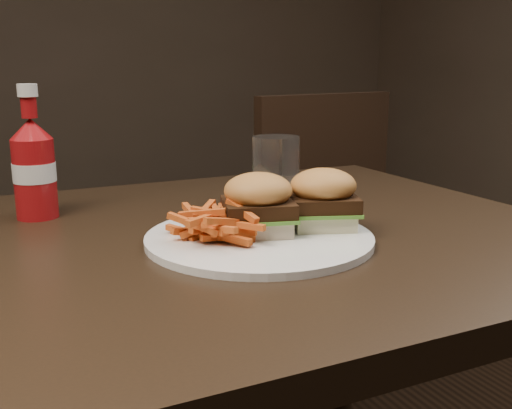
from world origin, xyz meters
name	(u,v)px	position (x,y,z in m)	size (l,w,h in m)	color
dining_table	(162,254)	(0.00, 0.00, 0.73)	(1.20, 0.80, 0.04)	black
chair_far	(277,254)	(0.57, 0.74, 0.43)	(0.45, 0.45, 0.04)	black
plate	(259,238)	(0.12, -0.07, 0.76)	(0.31, 0.31, 0.01)	white
sandwich_half_a	(258,225)	(0.12, -0.06, 0.77)	(0.08, 0.08, 0.02)	beige
sandwich_half_b	(322,219)	(0.22, -0.07, 0.77)	(0.08, 0.08, 0.02)	beige
fries_pile	(220,223)	(0.06, -0.06, 0.78)	(0.11, 0.11, 0.04)	#D36510
ketchup_bottle	(35,180)	(-0.14, 0.20, 0.81)	(0.06, 0.06, 0.13)	maroon
tumbler	(276,173)	(0.24, 0.12, 0.81)	(0.08, 0.08, 0.12)	white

